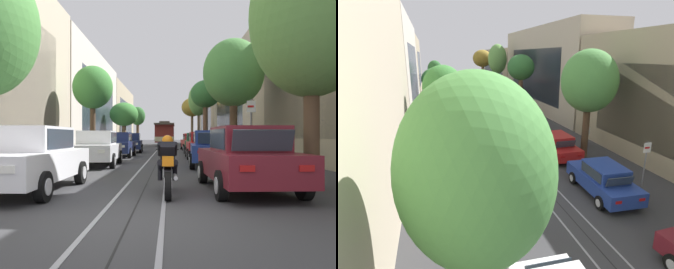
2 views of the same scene
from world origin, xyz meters
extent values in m
plane|color=#38383A|center=(0.00, 26.80, 0.00)|extent=(167.51, 167.51, 0.00)
cube|color=gray|center=(-0.53, 31.50, 0.01)|extent=(0.08, 75.00, 0.01)
cube|color=gray|center=(0.53, 31.50, 0.01)|extent=(0.08, 75.00, 0.01)
cube|color=black|center=(0.00, 31.50, 0.00)|extent=(0.03, 75.00, 0.01)
cube|color=beige|center=(-9.64, 31.50, 5.12)|extent=(5.50, 22.03, 10.25)
cube|color=#2D3842|center=(-6.91, 31.50, 4.61)|extent=(0.04, 15.63, 6.15)
cube|color=tan|center=(-9.33, 53.84, 4.86)|extent=(4.88, 22.03, 9.71)
cube|color=#2D3842|center=(-6.91, 53.84, 4.37)|extent=(0.04, 15.63, 5.83)
cube|color=#2D3842|center=(6.91, 9.17, 3.69)|extent=(0.04, 15.63, 4.91)
cube|color=#BCAD93|center=(9.46, 31.50, 4.92)|extent=(5.14, 22.03, 9.83)
cube|color=#2D3842|center=(6.91, 31.50, 4.43)|extent=(0.04, 15.63, 5.90)
cube|color=tan|center=(9.30, 53.84, 3.91)|extent=(4.81, 22.03, 7.82)
cube|color=#2D3842|center=(6.91, 53.84, 3.52)|extent=(0.04, 15.63, 4.69)
cube|color=silver|center=(-2.77, 2.77, 0.65)|extent=(1.89, 4.34, 0.66)
cube|color=silver|center=(-2.77, 2.92, 1.28)|extent=(1.52, 2.10, 0.60)
cube|color=#2D3842|center=(-2.78, 2.08, 1.26)|extent=(1.34, 0.25, 0.47)
cube|color=#2D3842|center=(-2.74, 4.10, 1.26)|extent=(1.30, 0.23, 0.45)
cube|color=#2D3842|center=(-2.02, 2.90, 1.28)|extent=(0.07, 1.81, 0.47)
cube|color=#2D3842|center=(-3.51, 2.94, 1.28)|extent=(0.07, 1.81, 0.47)
cube|color=white|center=(-2.26, 0.60, 0.75)|extent=(0.28, 0.05, 0.14)
cube|color=#B21414|center=(-2.16, 4.92, 0.75)|extent=(0.28, 0.05, 0.12)
cube|color=#B21414|center=(-3.28, 4.94, 0.75)|extent=(0.28, 0.05, 0.12)
cylinder|color=black|center=(-1.92, 1.42, 0.32)|extent=(0.21, 0.64, 0.64)
cylinder|color=silver|center=(-1.81, 1.42, 0.32)|extent=(0.03, 0.35, 0.35)
cylinder|color=black|center=(-1.86, 4.08, 0.32)|extent=(0.21, 0.64, 0.64)
cylinder|color=silver|center=(-1.75, 4.08, 0.32)|extent=(0.03, 0.35, 0.35)
cylinder|color=black|center=(-3.62, 4.12, 0.32)|extent=(0.21, 0.64, 0.64)
cylinder|color=silver|center=(-3.73, 4.13, 0.32)|extent=(0.03, 0.35, 0.35)
cube|color=silver|center=(-2.65, 9.86, 0.65)|extent=(1.95, 4.36, 0.66)
cube|color=silver|center=(-2.65, 10.01, 1.28)|extent=(1.55, 2.12, 0.60)
cube|color=#2D3842|center=(-2.62, 9.18, 1.26)|extent=(1.34, 0.27, 0.47)
cube|color=#2D3842|center=(-2.69, 11.20, 1.26)|extent=(1.30, 0.24, 0.45)
cube|color=#2D3842|center=(-1.90, 10.04, 1.28)|extent=(0.09, 1.81, 0.47)
cube|color=#2D3842|center=(-3.40, 9.99, 1.28)|extent=(0.09, 1.81, 0.47)
cube|color=white|center=(-2.01, 7.73, 0.75)|extent=(0.28, 0.05, 0.14)
cube|color=#B21414|center=(-2.17, 12.04, 0.75)|extent=(0.28, 0.05, 0.12)
cube|color=white|center=(-3.13, 7.69, 0.75)|extent=(0.28, 0.05, 0.14)
cube|color=#B21414|center=(-3.28, 12.00, 0.75)|extent=(0.28, 0.05, 0.12)
cylinder|color=black|center=(-1.72, 8.56, 0.32)|extent=(0.22, 0.65, 0.64)
cylinder|color=silver|center=(-1.61, 8.57, 0.32)|extent=(0.03, 0.35, 0.35)
cylinder|color=black|center=(-3.48, 8.50, 0.32)|extent=(0.22, 0.65, 0.64)
cylinder|color=silver|center=(-3.59, 8.50, 0.32)|extent=(0.03, 0.35, 0.35)
cylinder|color=black|center=(-1.82, 11.23, 0.32)|extent=(0.22, 0.65, 0.64)
cylinder|color=silver|center=(-1.71, 11.23, 0.32)|extent=(0.03, 0.35, 0.35)
cylinder|color=black|center=(-3.57, 11.16, 0.32)|extent=(0.22, 0.65, 0.64)
cylinder|color=silver|center=(-3.68, 11.16, 0.32)|extent=(0.03, 0.35, 0.35)
cube|color=#19234C|center=(-2.66, 16.32, 0.65)|extent=(1.81, 4.30, 0.66)
cube|color=#19234C|center=(-2.66, 16.47, 1.28)|extent=(1.48, 2.07, 0.60)
cube|color=#2D3842|center=(-2.66, 15.63, 1.26)|extent=(1.33, 0.22, 0.47)
cube|color=#2D3842|center=(-2.66, 17.66, 1.26)|extent=(1.30, 0.20, 0.45)
cube|color=#2D3842|center=(-1.91, 16.47, 1.28)|extent=(0.03, 1.81, 0.47)
cube|color=#2D3842|center=(-3.41, 16.47, 1.28)|extent=(0.03, 1.81, 0.47)
cube|color=white|center=(-2.10, 14.16, 0.75)|extent=(0.28, 0.04, 0.14)
cube|color=#B21414|center=(-2.10, 18.48, 0.75)|extent=(0.28, 0.04, 0.12)
cube|color=white|center=(-3.21, 14.16, 0.75)|extent=(0.28, 0.04, 0.14)
cube|color=#B21414|center=(-3.22, 18.48, 0.75)|extent=(0.28, 0.04, 0.12)
cylinder|color=black|center=(-1.78, 14.99, 0.32)|extent=(0.20, 0.64, 0.64)
cylinder|color=silver|center=(-1.67, 14.99, 0.32)|extent=(0.02, 0.35, 0.35)
cylinder|color=black|center=(-3.54, 14.99, 0.32)|extent=(0.20, 0.64, 0.64)
cylinder|color=silver|center=(-3.65, 14.99, 0.32)|extent=(0.02, 0.35, 0.35)
cylinder|color=black|center=(-1.78, 17.66, 0.32)|extent=(0.20, 0.64, 0.64)
cylinder|color=silver|center=(-1.67, 17.66, 0.32)|extent=(0.02, 0.35, 0.35)
cylinder|color=black|center=(-3.54, 17.65, 0.32)|extent=(0.20, 0.64, 0.64)
cylinder|color=silver|center=(-3.65, 17.65, 0.32)|extent=(0.02, 0.35, 0.35)
cube|color=#19234C|center=(-2.58, 22.46, 0.65)|extent=(2.00, 4.38, 0.66)
cube|color=#19234C|center=(-2.59, 22.61, 1.28)|extent=(1.57, 2.13, 0.60)
cube|color=#2D3842|center=(-2.55, 21.77, 1.26)|extent=(1.34, 0.28, 0.47)
cube|color=#2D3842|center=(-2.64, 23.79, 1.26)|extent=(1.30, 0.26, 0.45)
cube|color=#2D3842|center=(-1.84, 22.65, 1.28)|extent=(0.11, 1.81, 0.47)
cube|color=#2D3842|center=(-3.33, 22.58, 1.28)|extent=(0.11, 1.81, 0.47)
cube|color=white|center=(-1.92, 20.33, 0.75)|extent=(0.28, 0.05, 0.14)
cube|color=#B21414|center=(-2.12, 24.64, 0.75)|extent=(0.28, 0.05, 0.12)
cube|color=white|center=(-3.04, 20.28, 0.75)|extent=(0.28, 0.05, 0.14)
cube|color=#B21414|center=(-3.24, 24.59, 0.75)|extent=(0.28, 0.05, 0.12)
cylinder|color=black|center=(-1.64, 21.17, 0.32)|extent=(0.23, 0.65, 0.64)
cylinder|color=silver|center=(-1.53, 21.18, 0.32)|extent=(0.04, 0.35, 0.35)
cylinder|color=black|center=(-3.40, 21.09, 0.32)|extent=(0.23, 0.65, 0.64)
cylinder|color=silver|center=(-3.51, 21.08, 0.32)|extent=(0.04, 0.35, 0.35)
cylinder|color=black|center=(-1.76, 23.83, 0.32)|extent=(0.23, 0.65, 0.64)
cylinder|color=silver|center=(-1.65, 23.84, 0.32)|extent=(0.04, 0.35, 0.35)
cylinder|color=black|center=(-3.52, 23.75, 0.32)|extent=(0.23, 0.65, 0.64)
cylinder|color=silver|center=(-3.63, 23.75, 0.32)|extent=(0.04, 0.35, 0.35)
cube|color=maroon|center=(2.53, 2.99, 0.65)|extent=(2.00, 4.38, 0.66)
cube|color=maroon|center=(2.54, 2.84, 1.28)|extent=(1.57, 2.13, 0.60)
cube|color=#2D3842|center=(2.50, 3.68, 1.26)|extent=(1.34, 0.28, 0.47)
cube|color=#2D3842|center=(2.60, 1.66, 1.26)|extent=(1.30, 0.26, 0.45)
cube|color=#2D3842|center=(1.79, 2.81, 1.28)|extent=(0.12, 1.81, 0.47)
cube|color=#2D3842|center=(3.29, 2.88, 1.28)|extent=(0.12, 1.81, 0.47)
cube|color=white|center=(1.87, 5.13, 0.75)|extent=(0.28, 0.05, 0.14)
cube|color=#B21414|center=(2.08, 0.81, 0.75)|extent=(0.28, 0.05, 0.12)
cube|color=white|center=(2.99, 5.18, 0.75)|extent=(0.28, 0.05, 0.14)
cube|color=#B21414|center=(3.19, 0.86, 0.75)|extent=(0.28, 0.05, 0.12)
cylinder|color=black|center=(1.59, 4.28, 0.32)|extent=(0.23, 0.65, 0.64)
cylinder|color=silver|center=(1.48, 4.28, 0.32)|extent=(0.04, 0.35, 0.35)
cylinder|color=black|center=(3.35, 4.37, 0.32)|extent=(0.23, 0.65, 0.64)
cylinder|color=silver|center=(3.46, 4.37, 0.32)|extent=(0.04, 0.35, 0.35)
cylinder|color=black|center=(1.72, 1.62, 0.32)|extent=(0.23, 0.65, 0.64)
cylinder|color=silver|center=(1.61, 1.62, 0.32)|extent=(0.04, 0.35, 0.35)
cylinder|color=black|center=(3.48, 1.70, 0.32)|extent=(0.23, 0.65, 0.64)
cylinder|color=silver|center=(3.59, 1.71, 0.32)|extent=(0.04, 0.35, 0.35)
cube|color=#233D93|center=(2.49, 9.50, 0.65)|extent=(1.99, 4.38, 0.66)
cube|color=#233D93|center=(2.48, 9.35, 1.28)|extent=(1.57, 2.13, 0.60)
cube|color=#2D3842|center=(2.52, 10.18, 1.26)|extent=(1.34, 0.28, 0.47)
cube|color=#2D3842|center=(2.43, 8.16, 1.26)|extent=(1.30, 0.26, 0.45)
cube|color=#2D3842|center=(1.73, 9.38, 1.28)|extent=(0.11, 1.81, 0.47)
cube|color=#2D3842|center=(3.23, 9.31, 1.28)|extent=(0.11, 1.81, 0.47)
cube|color=white|center=(2.03, 11.68, 0.75)|extent=(0.28, 0.05, 0.14)
cube|color=#B21414|center=(1.83, 7.36, 0.75)|extent=(0.28, 0.05, 0.12)
cube|color=white|center=(3.14, 11.63, 0.75)|extent=(0.28, 0.05, 0.14)
cube|color=#B21414|center=(2.95, 7.31, 0.75)|extent=(0.28, 0.05, 0.12)
cylinder|color=black|center=(1.67, 10.87, 0.32)|extent=(0.23, 0.65, 0.64)
cylinder|color=silver|center=(1.56, 10.87, 0.32)|extent=(0.04, 0.35, 0.35)
cylinder|color=black|center=(3.43, 10.79, 0.32)|extent=(0.23, 0.65, 0.64)
cylinder|color=silver|center=(3.54, 10.78, 0.32)|extent=(0.04, 0.35, 0.35)
cylinder|color=black|center=(1.55, 8.20, 0.32)|extent=(0.23, 0.65, 0.64)
cylinder|color=silver|center=(1.44, 8.21, 0.32)|extent=(0.04, 0.35, 0.35)
cylinder|color=black|center=(3.31, 8.12, 0.32)|extent=(0.23, 0.65, 0.64)
cylinder|color=silver|center=(3.42, 8.12, 0.32)|extent=(0.04, 0.35, 0.35)
cube|color=red|center=(2.61, 15.02, 0.65)|extent=(1.83, 4.31, 0.66)
cube|color=red|center=(2.61, 14.87, 1.28)|extent=(1.49, 2.07, 0.60)
cube|color=#2D3842|center=(2.62, 15.71, 1.26)|extent=(1.33, 0.23, 0.47)
cube|color=#2D3842|center=(2.60, 13.69, 1.26)|extent=(1.30, 0.21, 0.45)
cube|color=#2D3842|center=(1.86, 14.88, 1.28)|extent=(0.04, 1.81, 0.47)
cube|color=#2D3842|center=(3.36, 14.87, 1.28)|extent=(0.04, 1.81, 0.47)
cube|color=white|center=(2.07, 17.19, 0.75)|extent=(0.28, 0.04, 0.14)
cube|color=#B21414|center=(2.04, 12.87, 0.75)|extent=(0.28, 0.04, 0.12)
cube|color=white|center=(3.19, 17.18, 0.75)|extent=(0.28, 0.04, 0.14)
cube|color=#B21414|center=(3.15, 12.86, 0.75)|extent=(0.28, 0.04, 0.12)
cylinder|color=black|center=(1.74, 16.36, 0.32)|extent=(0.20, 0.64, 0.64)
cylinder|color=silver|center=(1.63, 16.36, 0.32)|extent=(0.02, 0.35, 0.35)
cylinder|color=black|center=(3.50, 16.35, 0.32)|extent=(0.20, 0.64, 0.64)
cylinder|color=silver|center=(3.61, 16.35, 0.32)|extent=(0.02, 0.35, 0.35)
cylinder|color=black|center=(1.72, 13.70, 0.32)|extent=(0.20, 0.64, 0.64)
cylinder|color=silver|center=(1.61, 13.70, 0.32)|extent=(0.02, 0.35, 0.35)
cylinder|color=black|center=(3.48, 13.68, 0.32)|extent=(0.20, 0.64, 0.64)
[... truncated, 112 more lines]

